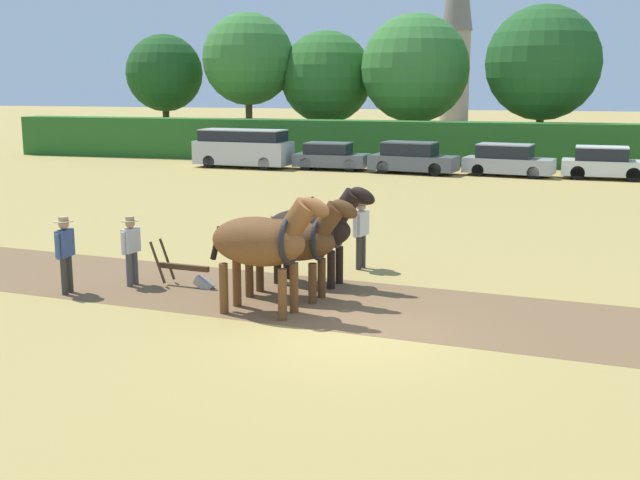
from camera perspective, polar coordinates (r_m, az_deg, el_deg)
name	(u,v)px	position (r m, az deg, el deg)	size (l,w,h in m)	color
ground_plane	(350,334)	(14.95, 2.16, -6.71)	(240.00, 240.00, 0.00)	#A88E4C
plowed_furrow_strip	(104,278)	(19.82, -15.13, -2.59)	(31.69, 3.84, 0.01)	brown
hedgerow	(481,144)	(45.48, 11.41, 6.71)	(57.35, 1.84, 2.40)	#286023
tree_far_left	(164,73)	(55.09, -11.00, 11.57)	(5.05, 5.05, 7.67)	#423323
tree_left	(248,59)	(52.61, -5.14, 12.68)	(5.85, 5.85, 8.93)	brown
tree_center_left	(326,77)	(52.46, 0.46, 11.49)	(5.90, 5.90, 7.81)	brown
tree_center	(415,68)	(50.33, 6.79, 12.02)	(6.61, 6.61, 8.69)	#4C3823
tree_center_right	(543,63)	(49.23, 15.57, 12.03)	(6.64, 6.64, 8.97)	brown
church_spire	(457,15)	(88.78, 9.72, 15.48)	(3.36, 3.36, 21.85)	gray
draft_horse_lead_left	(263,242)	(15.92, -4.07, -0.14)	(2.67, 1.25, 2.51)	brown
draft_horse_lead_right	(290,240)	(17.12, -2.15, 0.00)	(2.93, 1.18, 2.29)	#513319
draft_horse_trail_left	(313,228)	(18.29, -0.49, 0.83)	(2.77, 1.18, 2.39)	black
plow	(189,273)	(18.46, -9.31, -2.36)	(1.54, 0.50, 1.13)	#4C331E
farmer_at_plow	(131,246)	(18.72, -13.29, -0.42)	(0.40, 0.63, 1.61)	#4C4C4C
farmer_beside_team	(361,228)	(19.86, 2.94, 0.84)	(0.44, 0.66, 1.74)	#38332D
farmer_onlooker_left	(65,249)	(18.36, -17.67, -0.60)	(0.43, 0.67, 1.72)	#38332D
parked_van	(243,148)	(43.84, -5.49, 6.53)	(5.36, 2.30, 2.06)	#BCBCC1
parked_car_left	(331,156)	(42.64, 0.76, 5.96)	(3.90, 1.89, 1.43)	#565B66
parked_car_center_left	(412,158)	(41.07, 6.58, 5.79)	(4.60, 2.39, 1.60)	#565B66
parked_car_center	(508,161)	(40.79, 13.19, 5.51)	(4.54, 2.40, 1.58)	#A8A8B2
parked_car_center_right	(604,163)	(40.81, 19.56, 5.16)	(4.09, 1.95, 1.55)	silver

